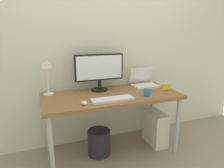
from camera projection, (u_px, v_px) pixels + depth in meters
The scene contains 12 objects.
ground_plane at pixel (112, 151), 2.49m from camera, with size 6.00×6.00×0.00m, color gray.
back_wall at pixel (100, 40), 2.54m from camera, with size 4.40×0.04×2.60m, color silver.
desk at pixel (112, 99), 2.33m from camera, with size 1.53×0.68×0.72m.
monitor at pixel (99, 70), 2.42m from camera, with size 0.59×0.20×0.43m.
laptop at pixel (143, 81), 2.69m from camera, with size 0.32×0.28×0.22m.
desk_lamp at pixel (47, 69), 2.20m from camera, with size 0.11×0.16×0.43m.
keyboard at pixel (113, 99), 2.11m from camera, with size 0.44×0.14×0.02m, color silver.
mouse at pixel (84, 103), 1.99m from camera, with size 0.06×0.09×0.03m, color silver.
coffee_mug at pixel (147, 92), 2.24m from camera, with size 0.11×0.07×0.09m.
photo_frame at pixel (167, 87), 2.45m from camera, with size 0.11×0.02×0.09m, color yellow.
computer_tower at pixel (155, 128), 2.63m from camera, with size 0.18×0.36×0.42m, color silver.
wastebasket at pixel (99, 142), 2.40m from camera, with size 0.26×0.26×0.30m, color #232328.
Camera 1 is at (-0.78, -2.07, 1.40)m, focal length 33.12 mm.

